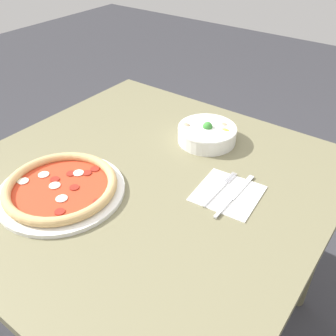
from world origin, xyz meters
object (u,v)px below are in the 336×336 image
fork (220,189)px  bowl (207,133)px  pizza (61,188)px  knife (233,197)px

fork → bowl: bearing=39.0°
pizza → fork: bearing=37.6°
pizza → bowl: size_ratio=1.79×
bowl → knife: 0.30m
bowl → fork: (0.17, -0.20, -0.03)m
fork → knife: same height
bowl → fork: size_ratio=1.09×
fork → knife: (0.05, -0.01, -0.00)m
bowl → fork: 0.26m
fork → knife: size_ratio=0.83×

